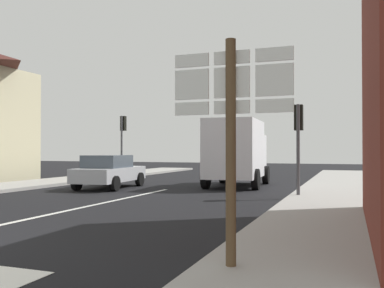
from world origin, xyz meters
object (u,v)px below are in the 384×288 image
(sedan_far, at_px, (109,171))
(traffic_light_far_left, at_px, (123,132))
(delivery_truck, at_px, (237,151))
(route_sign_post, at_px, (231,127))
(traffic_light_near_right, at_px, (299,129))

(sedan_far, bearing_deg, traffic_light_far_left, 114.86)
(delivery_truck, distance_m, route_sign_post, 14.25)
(traffic_light_far_left, bearing_deg, traffic_light_near_right, -34.23)
(traffic_light_near_right, xyz_separation_m, traffic_light_far_left, (-11.41, 7.76, 0.37))
(delivery_truck, height_order, traffic_light_far_left, traffic_light_far_left)
(route_sign_post, height_order, traffic_light_far_left, traffic_light_far_left)
(route_sign_post, bearing_deg, traffic_light_near_right, 91.11)
(sedan_far, xyz_separation_m, route_sign_post, (8.54, -10.97, 1.24))
(route_sign_post, height_order, traffic_light_near_right, traffic_light_near_right)
(sedan_far, bearing_deg, delivery_truck, 29.20)
(delivery_truck, distance_m, traffic_light_far_left, 9.04)
(traffic_light_far_left, bearing_deg, route_sign_post, -56.56)
(traffic_light_far_left, bearing_deg, sedan_far, -65.14)
(route_sign_post, bearing_deg, sedan_far, 127.91)
(sedan_far, relative_size, traffic_light_near_right, 1.32)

